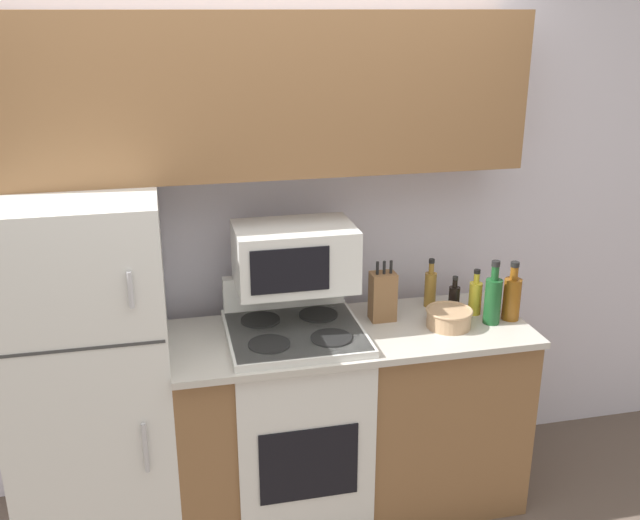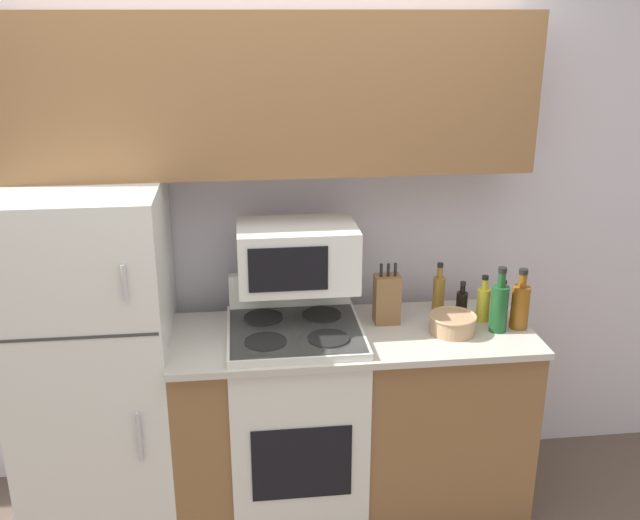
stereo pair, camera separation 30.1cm
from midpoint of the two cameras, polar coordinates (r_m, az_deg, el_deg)
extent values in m
cube|color=silver|center=(3.43, -1.41, 2.36)|extent=(8.00, 0.05, 2.55)
cube|color=brown|center=(3.43, 5.08, -12.95)|extent=(1.60, 0.57, 0.90)
cube|color=#BCB7AD|center=(3.19, 5.40, -6.09)|extent=(1.60, 0.61, 0.03)
cube|color=silver|center=(3.28, -14.91, -8.07)|extent=(0.66, 0.68, 1.60)
cube|color=#383838|center=(2.86, -16.28, -6.04)|extent=(0.64, 0.01, 0.01)
cylinder|color=#B7B7BC|center=(2.72, -12.38, -1.83)|extent=(0.02, 0.02, 0.14)
cylinder|color=#B7B7BC|center=(3.03, -11.44, -13.79)|extent=(0.02, 0.02, 0.22)
cube|color=brown|center=(3.10, -1.17, 13.17)|extent=(2.27, 0.33, 0.68)
cube|color=silver|center=(3.36, 0.70, -12.97)|extent=(0.59, 0.57, 0.96)
cube|color=black|center=(3.14, 1.40, -16.06)|extent=(0.43, 0.01, 0.35)
cube|color=#2D2D2D|center=(3.13, 0.73, -5.64)|extent=(0.57, 0.55, 0.01)
cube|color=silver|center=(3.34, 0.14, -2.36)|extent=(0.57, 0.06, 0.16)
cylinder|color=black|center=(3.00, -1.49, -6.61)|extent=(0.18, 0.18, 0.01)
cylinder|color=black|center=(3.04, 3.55, -6.33)|extent=(0.18, 0.18, 0.01)
cylinder|color=black|center=(3.23, -1.91, -4.66)|extent=(0.18, 0.18, 0.01)
cylinder|color=black|center=(3.26, 2.78, -4.43)|extent=(0.18, 0.18, 0.01)
cube|color=silver|center=(3.12, 0.91, 0.34)|extent=(0.52, 0.35, 0.27)
cube|color=black|center=(2.95, 0.36, -0.81)|extent=(0.33, 0.01, 0.19)
cube|color=brown|center=(3.25, 8.02, -3.17)|extent=(0.11, 0.09, 0.23)
cylinder|color=black|center=(3.18, 7.63, -0.87)|extent=(0.01, 0.01, 0.06)
cylinder|color=black|center=(3.19, 8.18, -0.84)|extent=(0.01, 0.01, 0.06)
cylinder|color=black|center=(3.20, 8.74, -0.82)|extent=(0.01, 0.01, 0.06)
cylinder|color=tan|center=(3.23, 13.22, -5.09)|extent=(0.20, 0.20, 0.08)
torus|color=tan|center=(3.22, 13.27, -4.45)|extent=(0.21, 0.21, 0.01)
cylinder|color=brown|center=(3.34, 18.23, -3.67)|extent=(0.08, 0.08, 0.20)
cylinder|color=brown|center=(3.29, 18.46, -1.61)|extent=(0.04, 0.04, 0.06)
cylinder|color=black|center=(3.28, 18.54, -0.93)|extent=(0.04, 0.04, 0.02)
cylinder|color=gold|center=(3.37, 15.44, -3.54)|extent=(0.06, 0.06, 0.15)
cylinder|color=gold|center=(3.34, 15.59, -1.94)|extent=(0.03, 0.03, 0.05)
cylinder|color=black|center=(3.33, 15.65, -1.41)|extent=(0.03, 0.03, 0.02)
cylinder|color=black|center=(3.38, 13.79, -3.60)|extent=(0.05, 0.05, 0.13)
cylinder|color=black|center=(3.35, 13.90, -2.30)|extent=(0.02, 0.02, 0.04)
cylinder|color=black|center=(3.34, 13.94, -1.87)|extent=(0.03, 0.03, 0.01)
cylinder|color=olive|center=(3.43, 11.97, -2.75)|extent=(0.06, 0.06, 0.17)
cylinder|color=olive|center=(3.39, 12.10, -1.02)|extent=(0.03, 0.03, 0.05)
cylinder|color=black|center=(3.38, 12.15, -0.45)|extent=(0.03, 0.03, 0.02)
cylinder|color=#194C23|center=(3.28, 16.72, -3.82)|extent=(0.08, 0.08, 0.21)
cylinder|color=#194C23|center=(3.23, 16.95, -1.57)|extent=(0.03, 0.03, 0.07)
cylinder|color=black|center=(3.21, 17.03, -0.82)|extent=(0.04, 0.04, 0.02)
cylinder|color=red|center=(3.39, 16.85, -3.69)|extent=(0.05, 0.05, 0.14)
cylinder|color=red|center=(3.36, 17.00, -2.24)|extent=(0.02, 0.02, 0.04)
cylinder|color=black|center=(3.35, 17.05, -1.76)|extent=(0.02, 0.03, 0.02)
camera|label=1|loc=(0.15, -87.14, 1.02)|focal=40.00mm
camera|label=2|loc=(0.15, 92.86, -1.02)|focal=40.00mm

